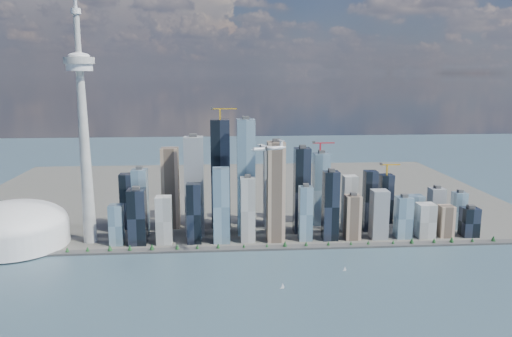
{
  "coord_description": "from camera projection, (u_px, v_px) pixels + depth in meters",
  "views": [
    {
      "loc": [
        -41.73,
        -657.02,
        331.52
      ],
      "look_at": [
        25.87,
        260.0,
        155.85
      ],
      "focal_mm": 35.0,
      "sensor_mm": 36.0,
      "label": 1
    }
  ],
  "objects": [
    {
      "name": "needle_tower",
      "position": [
        83.0,
        125.0,
        946.57
      ],
      "size": [
        56.0,
        56.0,
        550.5
      ],
      "color": "gray",
      "rests_on": "land"
    },
    {
      "name": "sailboat_west",
      "position": [
        282.0,
        287.0,
        780.68
      ],
      "size": [
        7.1,
        2.66,
        9.8
      ],
      "rotation": [
        0.0,
        0.0,
        0.13
      ],
      "color": "silver",
      "rests_on": "ground"
    },
    {
      "name": "shoreline_trees",
      "position": [
        243.0,
        245.0,
        952.07
      ],
      "size": [
        960.53,
        7.2,
        8.8
      ],
      "color": "#3F2D1E",
      "rests_on": "seawall"
    },
    {
      "name": "ground",
      "position": [
        251.0,
        310.0,
        708.82
      ],
      "size": [
        4000.0,
        4000.0,
        0.0
      ],
      "primitive_type": "plane",
      "color": "#334A5A",
      "rests_on": "ground"
    },
    {
      "name": "airplane",
      "position": [
        268.0,
        148.0,
        837.54
      ],
      "size": [
        62.87,
        56.32,
        15.9
      ],
      "rotation": [
        0.0,
        0.0,
        0.37
      ],
      "color": "silver",
      "rests_on": "ground"
    },
    {
      "name": "skyscraper_cluster",
      "position": [
        270.0,
        197.0,
        1027.94
      ],
      "size": [
        736.0,
        142.0,
        259.59
      ],
      "color": "black",
      "rests_on": "land"
    },
    {
      "name": "seawall",
      "position": [
        243.0,
        249.0,
        953.34
      ],
      "size": [
        1100.0,
        22.0,
        4.0
      ],
      "primitive_type": "cube",
      "color": "#383838",
      "rests_on": "ground"
    },
    {
      "name": "dome_stadium",
      "position": [
        14.0,
        227.0,
        963.52
      ],
      "size": [
        200.0,
        200.0,
        86.0
      ],
      "color": "white",
      "rests_on": "land"
    },
    {
      "name": "land",
      "position": [
        235.0,
        193.0,
        1394.25
      ],
      "size": [
        1400.0,
        900.0,
        3.0
      ],
      "primitive_type": "cube",
      "color": "#4C4C47",
      "rests_on": "ground"
    },
    {
      "name": "sailboat_east",
      "position": [
        345.0,
        269.0,
        850.75
      ],
      "size": [
        6.03,
        1.93,
        8.35
      ],
      "rotation": [
        0.0,
        0.0,
        -0.07
      ],
      "color": "silver",
      "rests_on": "ground"
    }
  ]
}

